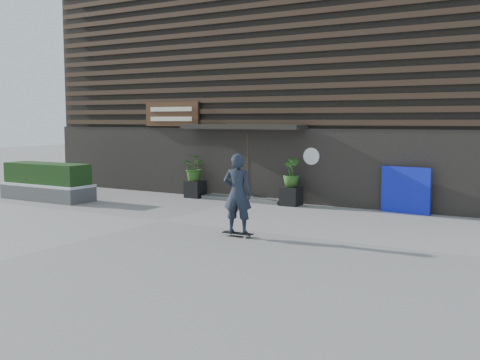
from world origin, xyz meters
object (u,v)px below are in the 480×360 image
Objects in this scene: planter_pot_left at (195,189)px; planter_pot_right at (291,196)px; raised_bed at (48,193)px; skateboarder at (238,194)px; blue_tarp at (406,190)px.

planter_pot_left and planter_pot_right have the same top height.
skateboarder is at bearing -13.09° from raised_bed.
planter_pot_right is 3.66m from blue_tarp.
blue_tarp is 6.06m from skateboarder.
skateboarder is (1.00, -5.15, 0.74)m from planter_pot_right.
planter_pot_right is at bearing 0.00° from planter_pot_left.
planter_pot_right is (3.80, 0.00, 0.00)m from planter_pot_left.
planter_pot_right is 0.17× the size of raised_bed.
skateboarder reaches higher than raised_bed.
raised_bed is at bearing -157.78° from blue_tarp.
planter_pot_left is 1.00× the size of planter_pot_right.
blue_tarp reaches higher than planter_pot_left.
planter_pot_left is 7.44m from blue_tarp.
planter_pot_left is at bearing 132.96° from skateboarder.
blue_tarp is at bearing 4.73° from planter_pot_right.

